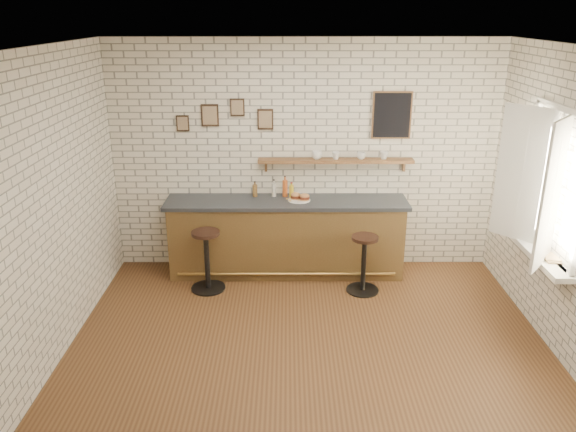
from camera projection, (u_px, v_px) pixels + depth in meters
name	position (u px, v px, depth m)	size (l,w,h in m)	color
ground	(308.00, 342.00, 5.93)	(5.00, 5.00, 0.00)	brown
bar_counter	(286.00, 237.00, 7.35)	(3.10, 0.65, 1.01)	brown
sandwich_plate	(299.00, 200.00, 7.17)	(0.28, 0.28, 0.01)	white
ciabatta_sandwich	(300.00, 196.00, 7.15)	(0.25, 0.16, 0.08)	#BD834D
potato_chips	(298.00, 200.00, 7.17)	(0.27, 0.18, 0.00)	#EFBF54
bitters_bottle_brown	(255.00, 190.00, 7.30)	(0.06, 0.06, 0.20)	brown
bitters_bottle_white	(274.00, 190.00, 7.30)	(0.06, 0.06, 0.23)	beige
bitters_bottle_amber	(285.00, 188.00, 7.29)	(0.07, 0.07, 0.28)	#AE4B1C
condiment_bottle_yellow	(291.00, 190.00, 7.31)	(0.06, 0.06, 0.19)	yellow
bar_stool_left	(207.00, 259.00, 6.92)	(0.43, 0.43, 0.78)	black
bar_stool_right	(364.00, 262.00, 6.88)	(0.41, 0.41, 0.73)	black
wall_shelf	(336.00, 161.00, 7.21)	(2.00, 0.18, 0.18)	brown
shelf_cup_a	(317.00, 155.00, 7.18)	(0.14, 0.14, 0.11)	white
shelf_cup_b	(336.00, 156.00, 7.18)	(0.10, 0.10, 0.10)	white
shelf_cup_c	(361.00, 156.00, 7.18)	(0.11, 0.11, 0.09)	white
shelf_cup_d	(384.00, 155.00, 7.18)	(0.11, 0.11, 0.10)	white
back_wall_decor	(323.00, 116.00, 7.08)	(2.96, 0.02, 0.56)	black
window_sill	(536.00, 252.00, 5.91)	(0.20, 1.35, 0.06)	white
casement_window	(543.00, 184.00, 5.65)	(0.40, 1.30, 1.56)	white
book_lower	(545.00, 259.00, 5.66)	(0.16, 0.21, 0.02)	tan
book_upper	(544.00, 256.00, 5.67)	(0.15, 0.21, 0.02)	tan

